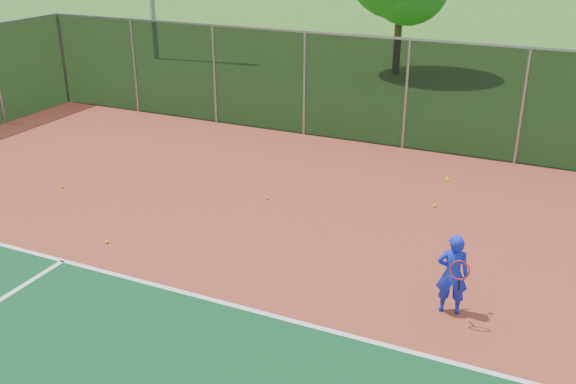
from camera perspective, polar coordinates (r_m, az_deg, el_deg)
name	(u,v)px	position (r m, az deg, el deg)	size (l,w,h in m)	color
fence_back	(523,106)	(17.36, 20.13, 7.21)	(30.00, 0.06, 3.03)	black
tennis_player	(452,274)	(10.53, 14.41, -7.06)	(0.59, 0.63, 2.25)	#1626D5
practice_ball_0	(63,187)	(16.10, -19.41, 0.45)	(0.07, 0.07, 0.07)	#CAD018
practice_ball_1	(107,242)	(13.09, -15.81, -4.28)	(0.07, 0.07, 0.07)	#CAD018
practice_ball_3	(435,206)	(14.54, 12.91, -1.18)	(0.07, 0.07, 0.07)	#CAD018
practice_ball_4	(267,198)	(14.58, -1.87, -0.52)	(0.07, 0.07, 0.07)	#CAD018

